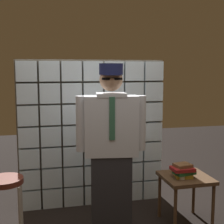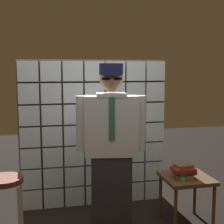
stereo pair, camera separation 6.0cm
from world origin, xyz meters
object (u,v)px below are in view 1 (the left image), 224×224
at_px(bar_stool, 5,199).
at_px(book_stack, 183,171).
at_px(coffee_mug, 182,175).
at_px(standing_person, 111,148).
at_px(side_table, 186,182).

height_order(bar_stool, book_stack, bar_stool).
xyz_separation_m(book_stack, coffee_mug, (-0.03, -0.04, -0.03)).
distance_m(standing_person, book_stack, 0.87).
xyz_separation_m(standing_person, bar_stool, (-1.04, -0.18, -0.37)).
distance_m(side_table, book_stack, 0.16).
relative_size(standing_person, coffee_mug, 14.26).
distance_m(side_table, coffee_mug, 0.17).
bearing_deg(standing_person, coffee_mug, 6.12).
xyz_separation_m(side_table, coffee_mug, (-0.09, -0.07, 0.12)).
relative_size(side_table, coffee_mug, 4.42).
bearing_deg(book_stack, side_table, 33.72).
distance_m(bar_stool, side_table, 1.92).
xyz_separation_m(bar_stool, book_stack, (1.85, 0.18, 0.07)).
xyz_separation_m(bar_stool, coffee_mug, (1.82, 0.14, 0.04)).
height_order(bar_stool, coffee_mug, bar_stool).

